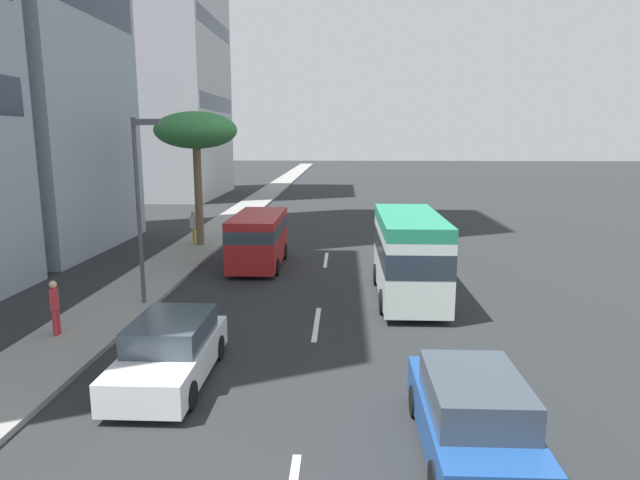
{
  "coord_description": "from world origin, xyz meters",
  "views": [
    {
      "loc": [
        -5.04,
        -0.83,
        5.86
      ],
      "look_at": [
        16.94,
        0.13,
        1.69
      ],
      "focal_mm": 30.71,
      "sensor_mm": 36.0,
      "label": 1
    }
  ],
  "objects_px": {
    "minibus_lead": "(409,253)",
    "pedestrian_mid_block": "(55,305)",
    "street_lamp": "(141,190)",
    "car_second": "(170,351)",
    "pedestrian_near_lamp": "(193,226)",
    "van_third": "(258,237)",
    "car_fourth": "(471,416)",
    "palm_tree": "(196,132)"
  },
  "relations": [
    {
      "from": "palm_tree",
      "to": "car_second",
      "type": "bearing_deg",
      "value": -167.78
    },
    {
      "from": "pedestrian_near_lamp",
      "to": "car_second",
      "type": "bearing_deg",
      "value": -77.59
    },
    {
      "from": "palm_tree",
      "to": "street_lamp",
      "type": "relative_size",
      "value": 1.1
    },
    {
      "from": "minibus_lead",
      "to": "street_lamp",
      "type": "distance_m",
      "value": 9.64
    },
    {
      "from": "pedestrian_near_lamp",
      "to": "street_lamp",
      "type": "bearing_deg",
      "value": -84.26
    },
    {
      "from": "car_fourth",
      "to": "pedestrian_near_lamp",
      "type": "xyz_separation_m",
      "value": [
        19.4,
        10.5,
        0.35
      ]
    },
    {
      "from": "car_fourth",
      "to": "pedestrian_near_lamp",
      "type": "distance_m",
      "value": 22.06
    },
    {
      "from": "car_second",
      "to": "palm_tree",
      "type": "bearing_deg",
      "value": -167.78
    },
    {
      "from": "minibus_lead",
      "to": "van_third",
      "type": "bearing_deg",
      "value": 52.62
    },
    {
      "from": "van_third",
      "to": "street_lamp",
      "type": "xyz_separation_m",
      "value": [
        -6.2,
        2.98,
        2.72
      ]
    },
    {
      "from": "pedestrian_mid_block",
      "to": "street_lamp",
      "type": "bearing_deg",
      "value": -49.44
    },
    {
      "from": "street_lamp",
      "to": "palm_tree",
      "type": "bearing_deg",
      "value": 4.62
    },
    {
      "from": "minibus_lead",
      "to": "car_second",
      "type": "bearing_deg",
      "value": 137.59
    },
    {
      "from": "van_third",
      "to": "minibus_lead",
      "type": "bearing_deg",
      "value": 52.62
    },
    {
      "from": "van_third",
      "to": "car_fourth",
      "type": "bearing_deg",
      "value": 22.8
    },
    {
      "from": "minibus_lead",
      "to": "pedestrian_mid_block",
      "type": "xyz_separation_m",
      "value": [
        -4.66,
        10.75,
        -0.66
      ]
    },
    {
      "from": "car_fourth",
      "to": "pedestrian_near_lamp",
      "type": "relative_size",
      "value": 2.54
    },
    {
      "from": "minibus_lead",
      "to": "palm_tree",
      "type": "height_order",
      "value": "palm_tree"
    },
    {
      "from": "street_lamp",
      "to": "pedestrian_near_lamp",
      "type": "bearing_deg",
      "value": 6.75
    },
    {
      "from": "car_fourth",
      "to": "street_lamp",
      "type": "height_order",
      "value": "street_lamp"
    },
    {
      "from": "car_second",
      "to": "pedestrian_mid_block",
      "type": "relative_size",
      "value": 2.75
    },
    {
      "from": "pedestrian_mid_block",
      "to": "minibus_lead",
      "type": "bearing_deg",
      "value": -90.86
    },
    {
      "from": "van_third",
      "to": "street_lamp",
      "type": "bearing_deg",
      "value": -25.65
    },
    {
      "from": "minibus_lead",
      "to": "pedestrian_near_lamp",
      "type": "xyz_separation_m",
      "value": [
        9.28,
        10.49,
        -0.58
      ]
    },
    {
      "from": "pedestrian_near_lamp",
      "to": "palm_tree",
      "type": "height_order",
      "value": "palm_tree"
    },
    {
      "from": "van_third",
      "to": "palm_tree",
      "type": "height_order",
      "value": "palm_tree"
    },
    {
      "from": "minibus_lead",
      "to": "car_fourth",
      "type": "bearing_deg",
      "value": -179.96
    },
    {
      "from": "car_fourth",
      "to": "palm_tree",
      "type": "bearing_deg",
      "value": 27.79
    },
    {
      "from": "car_fourth",
      "to": "street_lamp",
      "type": "distance_m",
      "value": 13.11
    },
    {
      "from": "car_second",
      "to": "van_third",
      "type": "distance_m",
      "value": 11.98
    },
    {
      "from": "minibus_lead",
      "to": "street_lamp",
      "type": "bearing_deg",
      "value": 98.75
    },
    {
      "from": "car_second",
      "to": "street_lamp",
      "type": "xyz_separation_m",
      "value": [
        5.76,
        2.66,
        3.37
      ]
    },
    {
      "from": "car_second",
      "to": "pedestrian_near_lamp",
      "type": "xyz_separation_m",
      "value": [
        16.47,
        3.93,
        0.39
      ]
    },
    {
      "from": "minibus_lead",
      "to": "street_lamp",
      "type": "xyz_separation_m",
      "value": [
        -1.42,
        9.23,
        2.4
      ]
    },
    {
      "from": "van_third",
      "to": "palm_tree",
      "type": "distance_m",
      "value": 7.4
    },
    {
      "from": "car_second",
      "to": "van_third",
      "type": "height_order",
      "value": "van_third"
    },
    {
      "from": "street_lamp",
      "to": "van_third",
      "type": "bearing_deg",
      "value": -25.65
    },
    {
      "from": "minibus_lead",
      "to": "pedestrian_mid_block",
      "type": "relative_size",
      "value": 3.94
    },
    {
      "from": "minibus_lead",
      "to": "van_third",
      "type": "height_order",
      "value": "minibus_lead"
    },
    {
      "from": "car_second",
      "to": "pedestrian_near_lamp",
      "type": "distance_m",
      "value": 16.94
    },
    {
      "from": "pedestrian_mid_block",
      "to": "street_lamp",
      "type": "height_order",
      "value": "street_lamp"
    },
    {
      "from": "pedestrian_near_lamp",
      "to": "pedestrian_mid_block",
      "type": "xyz_separation_m",
      "value": [
        -13.94,
        0.25,
        -0.08
      ]
    }
  ]
}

